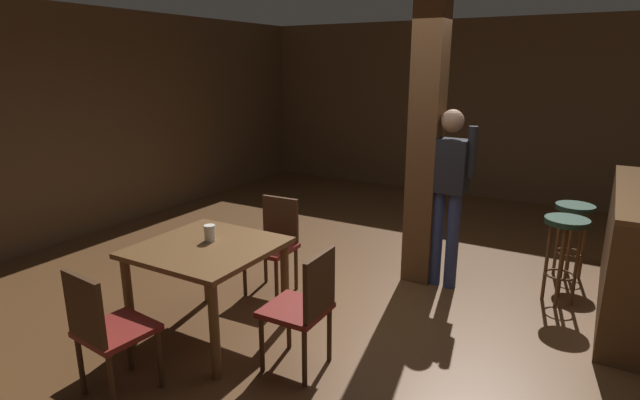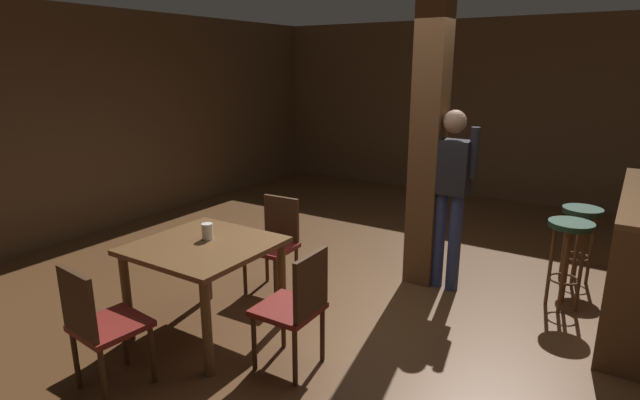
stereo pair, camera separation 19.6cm
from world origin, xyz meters
name	(u,v)px [view 2 (the right image)]	position (x,y,z in m)	size (l,w,h in m)	color
ground_plane	(369,307)	(0.00, 0.00, 0.00)	(10.80, 10.80, 0.00)	brown
wall_back	(504,111)	(0.00, 4.50, 1.40)	(8.00, 0.10, 2.80)	brown
wall_left	(85,123)	(-4.00, 0.00, 1.40)	(0.10, 9.00, 2.80)	brown
pillar	(428,142)	(0.16, 0.82, 1.40)	(0.28, 0.28, 2.80)	brown
dining_table	(205,258)	(-0.92, -1.07, 0.64)	(1.00, 1.00, 0.76)	brown
chair_north	(275,240)	(-0.95, -0.14, 0.51)	(0.44, 0.44, 0.89)	maroon
chair_south	(99,322)	(-0.94, -2.00, 0.51)	(0.46, 0.46, 0.89)	maroon
chair_east	(297,304)	(-0.01, -1.11, 0.51)	(0.43, 0.43, 0.89)	maroon
napkin_cup	(207,231)	(-0.96, -0.99, 0.83)	(0.09, 0.09, 0.13)	silver
standing_person	(450,188)	(0.41, 0.77, 1.00)	(0.47, 0.22, 1.72)	black
bar_counter	(637,255)	(1.95, 1.10, 0.56)	(0.56, 2.17, 1.10)	brown
bar_stool_near	(569,243)	(1.44, 0.93, 0.61)	(0.37, 0.37, 0.80)	#1E3828
bar_stool_mid	(580,226)	(1.47, 1.63, 0.58)	(0.37, 0.37, 0.76)	#1E3828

